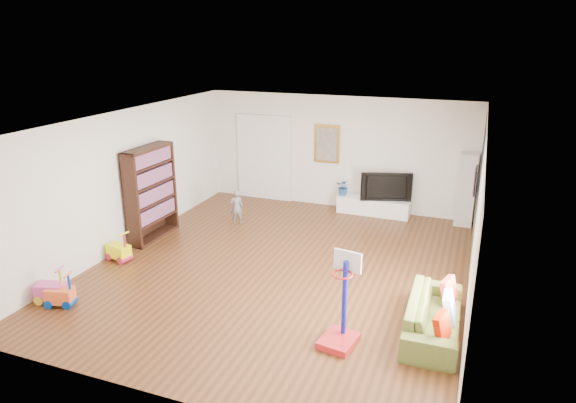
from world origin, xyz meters
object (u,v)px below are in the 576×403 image
at_px(media_console, 373,206).
at_px(basketball_hoop, 340,301).
at_px(sofa, 434,315).
at_px(bookshelf, 151,193).

relative_size(media_console, basketball_hoop, 1.27).
xyz_separation_m(sofa, basketball_hoop, (-1.18, -0.77, 0.40)).
bearing_deg(basketball_hoop, bookshelf, 162.13).
height_order(media_console, bookshelf, bookshelf).
relative_size(sofa, basketball_hoop, 1.38).
relative_size(media_console, bookshelf, 0.88).
bearing_deg(sofa, basketball_hoop, 122.18).
distance_m(bookshelf, basketball_hoop, 5.25).
height_order(bookshelf, basketball_hoop, bookshelf).
height_order(media_console, basketball_hoop, basketball_hoop).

